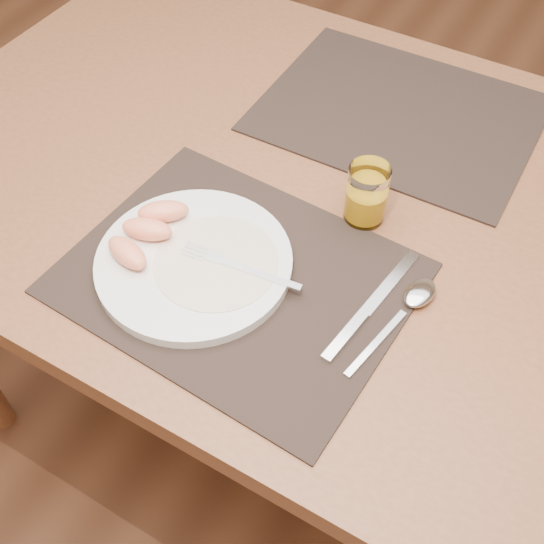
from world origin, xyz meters
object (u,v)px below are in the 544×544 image
at_px(placemat_far, 398,113).
at_px(plate, 194,263).
at_px(placemat_near, 237,278).
at_px(knife, 365,313).
at_px(fork, 230,264).
at_px(table, 322,225).
at_px(juice_glass, 366,196).
at_px(spoon, 414,300).

bearing_deg(placemat_far, plate, -103.42).
bearing_deg(placemat_far, placemat_near, -96.16).
relative_size(placemat_near, placemat_far, 1.00).
bearing_deg(knife, fork, -171.52).
relative_size(table, fork, 7.99).
bearing_deg(placemat_near, knife, 9.94).
relative_size(table, knife, 6.36).
distance_m(plate, juice_glass, 0.26).
bearing_deg(knife, spoon, 45.75).
bearing_deg(fork, juice_glass, 59.43).
distance_m(placemat_near, placemat_far, 0.44).
bearing_deg(spoon, plate, -161.92).
bearing_deg(fork, spoon, 18.05).
relative_size(table, placemat_far, 3.11).
xyz_separation_m(placemat_near, plate, (-0.06, -0.01, 0.01)).
xyz_separation_m(placemat_far, knife, (0.13, -0.41, 0.00)).
bearing_deg(placemat_near, juice_glass, 62.46).
height_order(fork, spoon, fork).
height_order(spoon, juice_glass, juice_glass).
bearing_deg(fork, knife, 8.48).
height_order(table, fork, fork).
distance_m(fork, spoon, 0.25).
height_order(placemat_far, juice_glass, juice_glass).
distance_m(placemat_near, knife, 0.18).
height_order(table, knife, knife).
height_order(plate, knife, plate).
distance_m(placemat_far, fork, 0.44).
xyz_separation_m(placemat_near, placemat_far, (0.05, 0.44, 0.00)).
distance_m(placemat_near, plate, 0.06).
height_order(table, juice_glass, juice_glass).
distance_m(table, knife, 0.26).
distance_m(knife, juice_glass, 0.18).
height_order(table, spoon, spoon).
height_order(knife, spoon, spoon).
distance_m(plate, fork, 0.05).
height_order(placemat_far, plate, plate).
relative_size(plate, spoon, 1.41).
relative_size(placemat_far, spoon, 2.35).
bearing_deg(plate, placemat_near, 12.35).
relative_size(placemat_near, juice_glass, 4.97).
relative_size(spoon, juice_glass, 2.12).
bearing_deg(juice_glass, plate, -128.11).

